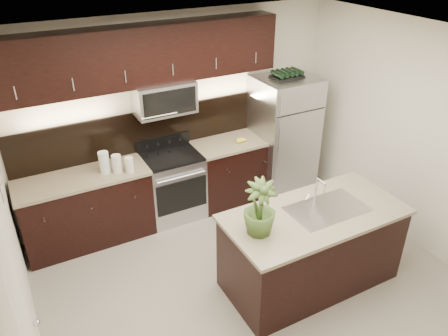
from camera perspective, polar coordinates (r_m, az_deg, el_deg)
name	(u,v)px	position (r m, az deg, el deg)	size (l,w,h in m)	color
ground	(252,283)	(5.19, 3.63, -14.73)	(4.50, 4.50, 0.00)	gray
room_walls	(249,155)	(4.11, 3.31, 1.70)	(4.52, 4.02, 2.71)	beige
counter_run	(159,189)	(5.96, -8.51, -2.76)	(3.51, 0.65, 0.94)	black
upper_fixtures	(146,64)	(5.43, -10.11, 13.21)	(3.49, 0.40, 1.66)	black
island	(311,248)	(4.99, 11.34, -10.17)	(1.96, 0.96, 0.94)	black
sink_faucet	(326,207)	(4.80, 13.22, -5.02)	(0.84, 0.50, 0.28)	silver
refrigerator	(283,135)	(6.53, 7.68, 4.29)	(0.84, 0.76, 1.75)	#B2B2B7
wine_rack	(287,74)	(6.20, 8.24, 12.05)	(0.43, 0.27, 0.10)	black
plant	(260,208)	(4.19, 4.70, -5.23)	(0.32, 0.32, 0.58)	#385120
canisters	(114,163)	(5.46, -14.21, 0.59)	(0.38, 0.24, 0.27)	silver
french_press	(264,127)	(6.29, 5.27, 5.35)	(0.12, 0.12, 0.34)	silver
bananas	(238,141)	(6.09, 1.80, 3.58)	(0.16, 0.13, 0.05)	yellow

